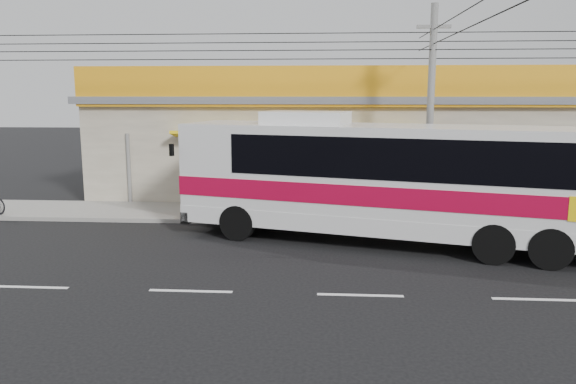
% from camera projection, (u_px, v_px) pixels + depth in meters
% --- Properties ---
extents(ground, '(120.00, 120.00, 0.00)m').
position_uv_depth(ground, '(355.00, 263.00, 15.49)').
color(ground, black).
rests_on(ground, ground).
extents(sidewalk, '(30.00, 3.20, 0.15)m').
position_uv_depth(sidewalk, '(347.00, 214.00, 21.37)').
color(sidewalk, slate).
rests_on(sidewalk, ground).
extents(lane_markings, '(50.00, 0.12, 0.01)m').
position_uv_depth(lane_markings, '(360.00, 295.00, 13.04)').
color(lane_markings, silver).
rests_on(lane_markings, ground).
extents(storefront_building, '(22.60, 9.20, 5.70)m').
position_uv_depth(storefront_building, '(344.00, 143.00, 26.43)').
color(storefront_building, gray).
rests_on(storefront_building, ground).
extents(coach_bus, '(13.45, 6.19, 4.07)m').
position_uv_depth(coach_bus, '(397.00, 175.00, 17.16)').
color(coach_bus, silver).
rests_on(coach_bus, ground).
extents(motorbike_red, '(2.18, 0.95, 1.11)m').
position_uv_depth(motorbike_red, '(232.00, 195.00, 21.89)').
color(motorbike_red, maroon).
rests_on(motorbike_red, sidewalk).
extents(utility_pole, '(34.00, 14.00, 7.60)m').
position_uv_depth(utility_pole, '(433.00, 44.00, 18.93)').
color(utility_pole, slate).
rests_on(utility_pole, ground).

